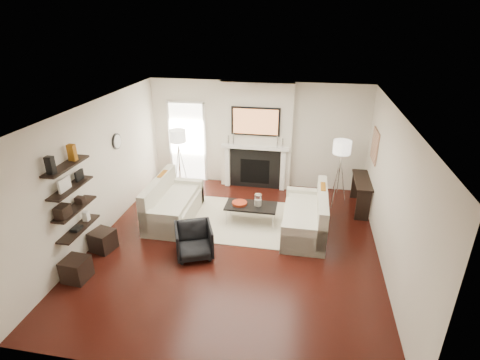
% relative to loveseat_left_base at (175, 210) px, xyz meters
% --- Properties ---
extents(room_envelope, '(6.00, 6.00, 6.00)m').
position_rel_loveseat_left_base_xyz_m(room_envelope, '(1.51, -0.80, 1.14)').
color(room_envelope, black).
rests_on(room_envelope, ground).
extents(chimney_breast, '(1.80, 0.25, 2.70)m').
position_rel_loveseat_left_base_xyz_m(chimney_breast, '(1.51, 2.07, 1.14)').
color(chimney_breast, silver).
rests_on(chimney_breast, floor).
extents(fireplace_surround, '(1.30, 0.02, 1.04)m').
position_rel_loveseat_left_base_xyz_m(fireplace_surround, '(1.51, 1.94, 0.31)').
color(fireplace_surround, black).
rests_on(fireplace_surround, floor).
extents(firebox, '(0.75, 0.02, 0.65)m').
position_rel_loveseat_left_base_xyz_m(firebox, '(1.51, 1.93, 0.24)').
color(firebox, black).
rests_on(firebox, floor).
extents(mantel_pilaster_l, '(0.12, 0.08, 1.10)m').
position_rel_loveseat_left_base_xyz_m(mantel_pilaster_l, '(0.79, 1.91, 0.34)').
color(mantel_pilaster_l, white).
rests_on(mantel_pilaster_l, floor).
extents(mantel_pilaster_r, '(0.12, 0.08, 1.10)m').
position_rel_loveseat_left_base_xyz_m(mantel_pilaster_r, '(2.23, 1.91, 0.34)').
color(mantel_pilaster_r, white).
rests_on(mantel_pilaster_r, floor).
extents(mantel_shelf, '(1.70, 0.18, 0.07)m').
position_rel_loveseat_left_base_xyz_m(mantel_shelf, '(1.51, 1.89, 0.91)').
color(mantel_shelf, white).
rests_on(mantel_shelf, chimney_breast).
extents(tv_body, '(1.20, 0.06, 0.70)m').
position_rel_loveseat_left_base_xyz_m(tv_body, '(1.51, 1.91, 1.57)').
color(tv_body, black).
rests_on(tv_body, chimney_breast).
extents(tv_screen, '(1.10, 0.00, 0.62)m').
position_rel_loveseat_left_base_xyz_m(tv_screen, '(1.51, 1.88, 1.57)').
color(tv_screen, '#BF723F').
rests_on(tv_screen, tv_body).
extents(candlestick_l_tall, '(0.04, 0.04, 0.30)m').
position_rel_loveseat_left_base_xyz_m(candlestick_l_tall, '(0.96, 1.90, 1.09)').
color(candlestick_l_tall, silver).
rests_on(candlestick_l_tall, mantel_shelf).
extents(candlestick_l_short, '(0.04, 0.04, 0.24)m').
position_rel_loveseat_left_base_xyz_m(candlestick_l_short, '(0.83, 1.90, 1.06)').
color(candlestick_l_short, silver).
rests_on(candlestick_l_short, mantel_shelf).
extents(candlestick_r_tall, '(0.04, 0.04, 0.30)m').
position_rel_loveseat_left_base_xyz_m(candlestick_r_tall, '(2.06, 1.90, 1.09)').
color(candlestick_r_tall, silver).
rests_on(candlestick_r_tall, mantel_shelf).
extents(candlestick_r_short, '(0.04, 0.04, 0.24)m').
position_rel_loveseat_left_base_xyz_m(candlestick_r_short, '(2.19, 1.90, 1.06)').
color(candlestick_r_short, silver).
rests_on(candlestick_r_short, mantel_shelf).
extents(hallway_panel, '(0.90, 0.02, 2.10)m').
position_rel_loveseat_left_base_xyz_m(hallway_panel, '(-0.34, 2.18, 0.84)').
color(hallway_panel, white).
rests_on(hallway_panel, floor).
extents(door_trim_l, '(0.06, 0.06, 2.16)m').
position_rel_loveseat_left_base_xyz_m(door_trim_l, '(-0.82, 2.16, 0.84)').
color(door_trim_l, white).
rests_on(door_trim_l, floor).
extents(door_trim_r, '(0.06, 0.06, 2.16)m').
position_rel_loveseat_left_base_xyz_m(door_trim_r, '(0.14, 2.16, 0.84)').
color(door_trim_r, white).
rests_on(door_trim_r, floor).
extents(door_trim_top, '(1.02, 0.06, 0.06)m').
position_rel_loveseat_left_base_xyz_m(door_trim_top, '(-0.34, 2.16, 1.92)').
color(door_trim_top, white).
rests_on(door_trim_top, wall_back).
extents(rug, '(2.60, 2.00, 0.01)m').
position_rel_loveseat_left_base_xyz_m(rug, '(1.48, 0.17, -0.20)').
color(rug, '#BEB59C').
rests_on(rug, floor).
extents(loveseat_left_base, '(0.85, 1.80, 0.42)m').
position_rel_loveseat_left_base_xyz_m(loveseat_left_base, '(0.00, 0.00, 0.00)').
color(loveseat_left_base, beige).
rests_on(loveseat_left_base, floor).
extents(loveseat_left_back, '(0.18, 1.80, 0.80)m').
position_rel_loveseat_left_base_xyz_m(loveseat_left_back, '(-0.33, 0.00, 0.32)').
color(loveseat_left_back, beige).
rests_on(loveseat_left_back, floor).
extents(loveseat_left_arm_n, '(0.85, 0.18, 0.60)m').
position_rel_loveseat_left_base_xyz_m(loveseat_left_arm_n, '(0.00, -0.81, 0.09)').
color(loveseat_left_arm_n, beige).
rests_on(loveseat_left_arm_n, floor).
extents(loveseat_left_arm_s, '(0.85, 0.18, 0.60)m').
position_rel_loveseat_left_base_xyz_m(loveseat_left_arm_s, '(0.00, 0.81, 0.09)').
color(loveseat_left_arm_s, beige).
rests_on(loveseat_left_arm_s, floor).
extents(loveseat_left_cushion, '(0.63, 1.44, 0.10)m').
position_rel_loveseat_left_base_xyz_m(loveseat_left_cushion, '(0.05, -0.00, 0.26)').
color(loveseat_left_cushion, beige).
rests_on(loveseat_left_cushion, loveseat_left_base).
extents(pillow_left_orange, '(0.10, 0.42, 0.42)m').
position_rel_loveseat_left_base_xyz_m(pillow_left_orange, '(-0.33, 0.30, 0.52)').
color(pillow_left_orange, '#905511').
rests_on(pillow_left_orange, loveseat_left_cushion).
extents(pillow_left_charcoal, '(0.10, 0.40, 0.40)m').
position_rel_loveseat_left_base_xyz_m(pillow_left_charcoal, '(-0.33, -0.30, 0.51)').
color(pillow_left_charcoal, black).
rests_on(pillow_left_charcoal, loveseat_left_cushion).
extents(loveseat_right_base, '(0.85, 1.80, 0.42)m').
position_rel_loveseat_left_base_xyz_m(loveseat_right_base, '(2.84, -0.04, 0.00)').
color(loveseat_right_base, beige).
rests_on(loveseat_right_base, floor).
extents(loveseat_right_back, '(0.18, 1.80, 0.80)m').
position_rel_loveseat_left_base_xyz_m(loveseat_right_back, '(3.17, -0.04, 0.32)').
color(loveseat_right_back, beige).
rests_on(loveseat_right_back, floor).
extents(loveseat_right_arm_n, '(0.85, 0.18, 0.60)m').
position_rel_loveseat_left_base_xyz_m(loveseat_right_arm_n, '(2.84, -0.85, 0.09)').
color(loveseat_right_arm_n, beige).
rests_on(loveseat_right_arm_n, floor).
extents(loveseat_right_arm_s, '(0.85, 0.18, 0.60)m').
position_rel_loveseat_left_base_xyz_m(loveseat_right_arm_s, '(2.84, 0.77, 0.09)').
color(loveseat_right_arm_s, beige).
rests_on(loveseat_right_arm_s, floor).
extents(loveseat_right_cushion, '(0.63, 1.44, 0.10)m').
position_rel_loveseat_left_base_xyz_m(loveseat_right_cushion, '(2.79, -0.04, 0.26)').
color(loveseat_right_cushion, beige).
rests_on(loveseat_right_cushion, loveseat_right_base).
extents(pillow_right_orange, '(0.10, 0.42, 0.42)m').
position_rel_loveseat_left_base_xyz_m(pillow_right_orange, '(3.17, 0.26, 0.52)').
color(pillow_right_orange, '#905511').
rests_on(pillow_right_orange, loveseat_right_cushion).
extents(pillow_right_charcoal, '(0.10, 0.40, 0.40)m').
position_rel_loveseat_left_base_xyz_m(pillow_right_charcoal, '(3.17, -0.34, 0.51)').
color(pillow_right_charcoal, black).
rests_on(pillow_right_charcoal, loveseat_right_cushion).
extents(coffee_table, '(1.10, 0.55, 0.04)m').
position_rel_loveseat_left_base_xyz_m(coffee_table, '(1.69, 0.13, 0.19)').
color(coffee_table, black).
rests_on(coffee_table, floor).
extents(coffee_leg_nw, '(0.02, 0.02, 0.38)m').
position_rel_loveseat_left_base_xyz_m(coffee_leg_nw, '(1.19, -0.09, -0.02)').
color(coffee_leg_nw, silver).
rests_on(coffee_leg_nw, floor).
extents(coffee_leg_ne, '(0.02, 0.02, 0.38)m').
position_rel_loveseat_left_base_xyz_m(coffee_leg_ne, '(2.19, -0.09, -0.02)').
color(coffee_leg_ne, silver).
rests_on(coffee_leg_ne, floor).
extents(coffee_leg_sw, '(0.02, 0.02, 0.38)m').
position_rel_loveseat_left_base_xyz_m(coffee_leg_sw, '(1.19, 0.35, -0.02)').
color(coffee_leg_sw, silver).
rests_on(coffee_leg_sw, floor).
extents(coffee_leg_se, '(0.02, 0.02, 0.38)m').
position_rel_loveseat_left_base_xyz_m(coffee_leg_se, '(2.19, 0.35, -0.02)').
color(coffee_leg_se, silver).
rests_on(coffee_leg_se, floor).
extents(hurricane_glass, '(0.15, 0.15, 0.27)m').
position_rel_loveseat_left_base_xyz_m(hurricane_glass, '(1.84, 0.13, 0.35)').
color(hurricane_glass, white).
rests_on(hurricane_glass, coffee_table).
extents(hurricane_candle, '(0.11, 0.11, 0.16)m').
position_rel_loveseat_left_base_xyz_m(hurricane_candle, '(1.84, 0.13, 0.29)').
color(hurricane_candle, white).
rests_on(hurricane_candle, coffee_table).
extents(copper_bowl, '(0.33, 0.33, 0.05)m').
position_rel_loveseat_left_base_xyz_m(copper_bowl, '(1.44, 0.13, 0.24)').
color(copper_bowl, '#C03D20').
rests_on(copper_bowl, coffee_table).
extents(armchair, '(0.85, 0.83, 0.69)m').
position_rel_loveseat_left_base_xyz_m(armchair, '(0.83, -1.25, 0.13)').
color(armchair, black).
rests_on(armchair, floor).
extents(lamp_left_post, '(0.02, 0.02, 1.20)m').
position_rel_loveseat_left_base_xyz_m(lamp_left_post, '(-0.34, 1.45, 0.39)').
color(lamp_left_post, silver).
rests_on(lamp_left_post, floor).
extents(lamp_left_shade, '(0.40, 0.40, 0.30)m').
position_rel_loveseat_left_base_xyz_m(lamp_left_shade, '(-0.34, 1.45, 1.24)').
color(lamp_left_shade, white).
rests_on(lamp_left_shade, lamp_left_post).
extents(lamp_left_leg_a, '(0.25, 0.02, 1.23)m').
position_rel_loveseat_left_base_xyz_m(lamp_left_leg_a, '(-0.23, 1.45, 0.39)').
color(lamp_left_leg_a, silver).
rests_on(lamp_left_leg_a, floor).
extents(lamp_left_leg_b, '(0.14, 0.22, 1.23)m').
position_rel_loveseat_left_base_xyz_m(lamp_left_leg_b, '(-0.39, 1.54, 0.39)').
color(lamp_left_leg_b, silver).
rests_on(lamp_left_leg_b, floor).
extents(lamp_left_leg_c, '(0.14, 0.22, 1.23)m').
position_rel_loveseat_left_base_xyz_m(lamp_left_leg_c, '(-0.39, 1.35, 0.39)').
color(lamp_left_leg_c, silver).
rests_on(lamp_left_leg_c, floor).
extents(lamp_right_post, '(0.02, 0.02, 1.20)m').
position_rel_loveseat_left_base_xyz_m(lamp_right_post, '(3.56, 1.32, 0.39)').
color(lamp_right_post, silver).
rests_on(lamp_right_post, floor).
extents(lamp_right_shade, '(0.40, 0.40, 0.30)m').
position_rel_loveseat_left_base_xyz_m(lamp_right_shade, '(3.56, 1.32, 1.24)').
color(lamp_right_shade, white).
rests_on(lamp_right_shade, lamp_right_post).
extents(lamp_right_leg_a, '(0.25, 0.02, 1.23)m').
position_rel_loveseat_left_base_xyz_m(lamp_right_leg_a, '(3.67, 1.32, 0.39)').
color(lamp_right_leg_a, silver).
rests_on(lamp_right_leg_a, floor).
extents(lamp_right_leg_b, '(0.14, 0.22, 1.23)m').
position_rel_loveseat_left_base_xyz_m(lamp_right_leg_b, '(3.51, 1.41, 0.39)').
color(lamp_right_leg_b, silver).
rests_on(lamp_right_leg_b, floor).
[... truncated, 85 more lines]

